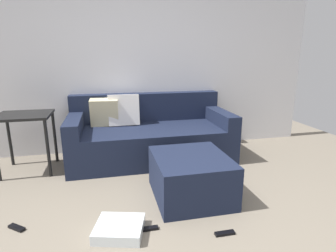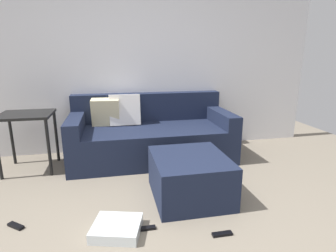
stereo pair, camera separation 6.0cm
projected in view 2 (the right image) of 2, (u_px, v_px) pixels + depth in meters
name	position (u px, v px, depth m)	size (l,w,h in m)	color
wall_back	(133.00, 60.00, 3.89)	(5.41, 0.10, 2.60)	silver
couch_sectional	(150.00, 135.00, 3.73)	(2.12, 0.97, 0.86)	#192138
ottoman	(190.00, 177.00, 2.70)	(0.71, 0.79, 0.42)	#192138
storage_bin	(117.00, 228.00, 2.17)	(0.37, 0.33, 0.09)	silver
side_table	(27.00, 122.00, 3.25)	(0.60, 0.54, 0.70)	black
remote_near_ottoman	(222.00, 234.00, 2.15)	(0.16, 0.05, 0.02)	black
remote_by_storage_bin	(143.00, 229.00, 2.22)	(0.20, 0.04, 0.02)	black
remote_under_side_table	(16.00, 226.00, 2.25)	(0.16, 0.05, 0.02)	black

